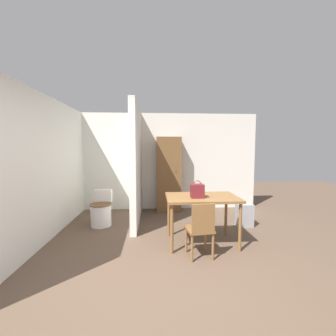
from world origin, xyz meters
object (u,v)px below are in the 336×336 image
wooden_cabinet (169,174)px  dining_table (202,201)px  handbag (197,191)px  space_heater (244,215)px  toilet (101,211)px  wooden_chair (201,228)px

wooden_cabinet → dining_table: bearing=-78.4°
handbag → space_heater: 1.59m
dining_table → toilet: 2.19m
wooden_cabinet → space_heater: wooden_cabinet is taller
handbag → wooden_cabinet: wooden_cabinet is taller
dining_table → handbag: bearing=-135.8°
handbag → space_heater: size_ratio=0.61×
dining_table → toilet: size_ratio=1.67×
dining_table → wooden_chair: 0.59m
toilet → handbag: size_ratio=2.52×
wooden_chair → handbag: bearing=78.9°
dining_table → wooden_chair: wooden_chair is taller
wooden_chair → toilet: size_ratio=1.17×
handbag → wooden_cabinet: size_ratio=0.15×
dining_table → handbag: size_ratio=4.20×
dining_table → space_heater: 1.39m
space_heater → wooden_chair: bearing=-132.7°
toilet → wooden_cabinet: bearing=34.3°
handbag → dining_table: bearing=44.2°
wooden_chair → wooden_cabinet: (-0.29, 2.54, 0.49)m
toilet → space_heater: (2.94, -0.26, -0.06)m
wooden_chair → toilet: bearing=131.6°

